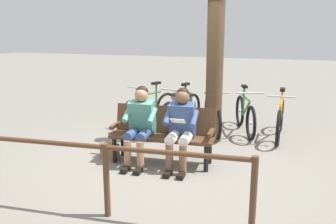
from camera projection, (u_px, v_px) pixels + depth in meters
The scene contains 13 objects.
ground_plane at pixel (165, 164), 5.59m from camera, with size 40.00×40.00×0.00m, color slate.
bench at pixel (163, 130), 5.59m from camera, with size 1.63×0.57×0.87m.
person_reading at pixel (181, 125), 5.32m from camera, with size 0.51×0.78×1.20m.
person_companion at pixel (140, 122), 5.48m from camera, with size 0.51×0.78×1.20m.
handbag at pixel (110, 151), 5.83m from camera, with size 0.30×0.14×0.24m, color olive.
tree_trunk at pixel (215, 44), 6.35m from camera, with size 0.30×0.30×3.56m, color #4C3823.
litter_bin at pixel (182, 116), 6.78m from camera, with size 0.39×0.39×0.86m.
bicycle_purple at pixel (280, 120), 6.81m from camera, with size 0.48×1.68×0.94m.
bicycle_red at pixel (245, 115), 7.17m from camera, with size 0.66×1.61×0.94m.
bicycle_blue at pixel (212, 115), 7.20m from camera, with size 0.72×1.58×0.94m.
bicycle_green at pixel (181, 112), 7.47m from camera, with size 0.56×1.65×0.94m.
bicycle_black at pixel (150, 110), 7.64m from camera, with size 0.76×1.56×0.94m.
railing_fence at pixel (106, 166), 3.92m from camera, with size 3.21×0.31×0.85m.
Camera 1 is at (-1.70, 4.97, 2.07)m, focal length 38.48 mm.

